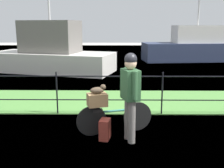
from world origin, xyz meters
TOP-DOWN VIEW (x-y plane):
  - ground_plane at (0.00, 0.00)m, footprint 60.00×60.00m
  - grass_strip at (0.00, 3.13)m, footprint 27.00×2.40m
  - harbor_water at (0.00, 10.67)m, footprint 30.00×30.00m
  - iron_fence at (0.00, 1.95)m, footprint 18.04×0.04m
  - bicycle_main at (0.12, 0.79)m, footprint 1.53×0.52m
  - wooden_crate at (-0.21, 0.69)m, footprint 0.44×0.37m
  - terrier_dog at (-0.19, 0.69)m, footprint 0.32×0.22m
  - cyclist_person at (0.42, 0.41)m, footprint 0.37×0.52m
  - backpack_on_paving at (-0.05, 0.47)m, footprint 0.23×0.31m
  - moored_boat_near at (5.17, 12.44)m, footprint 6.71×2.63m
  - moored_boat_mid at (-2.90, 8.31)m, footprint 6.22×3.72m

SIDE VIEW (x-z plane):
  - ground_plane at x=0.00m, z-range 0.00..0.00m
  - harbor_water at x=0.00m, z-range 0.00..0.00m
  - grass_strip at x=0.00m, z-range 0.00..0.03m
  - backpack_on_paving at x=-0.05m, z-range 0.00..0.40m
  - bicycle_main at x=0.12m, z-range 0.02..0.63m
  - iron_fence at x=0.00m, z-range 0.10..1.17m
  - wooden_crate at x=-0.21m, z-range 0.61..0.86m
  - moored_boat_near at x=5.17m, z-range -1.08..2.68m
  - moored_boat_mid at x=-2.90m, z-range -1.14..2.85m
  - terrier_dog at x=-0.19m, z-range 0.85..1.02m
  - cyclist_person at x=0.42m, z-range 0.16..1.84m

